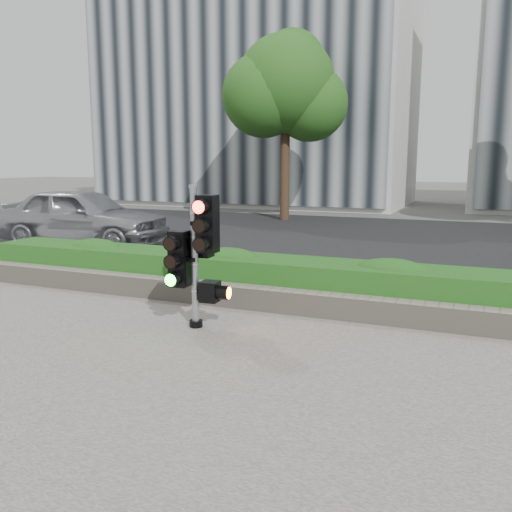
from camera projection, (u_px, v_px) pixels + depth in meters
name	position (u px, v px, depth m)	size (l,w,h in m)	color
ground	(229.00, 353.00, 6.51)	(120.00, 120.00, 0.00)	#51514C
sidewalk	(91.00, 454.00, 4.24)	(16.00, 11.00, 0.03)	#9E9389
road	(379.00, 241.00, 15.60)	(60.00, 13.00, 0.02)	black
curb	(307.00, 291.00, 9.36)	(60.00, 0.25, 0.12)	gray
stone_wall	(283.00, 300.00, 8.20)	(12.00, 0.32, 0.34)	gray
hedge	(297.00, 281.00, 8.77)	(12.00, 1.00, 0.68)	green
building_left	(261.00, 65.00, 29.55)	(16.00, 9.00, 15.00)	#B7B7B2
tree_left	(286.00, 88.00, 20.59)	(4.61, 4.03, 7.34)	black
traffic_signal	(197.00, 250.00, 7.30)	(0.68, 0.51, 1.95)	black
car_silver	(82.00, 217.00, 14.56)	(1.88, 4.67, 1.59)	#9FA1A6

